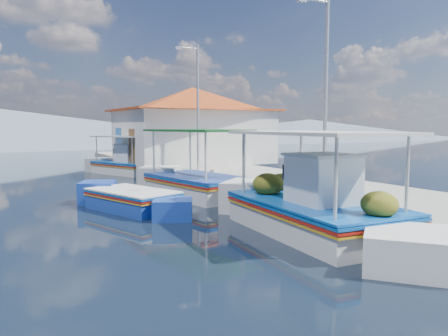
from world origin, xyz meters
TOP-DOWN VIEW (x-y plane):
  - ground at (0.00, 0.00)m, footprint 160.00×160.00m
  - quay at (5.90, 6.00)m, footprint 5.00×44.00m
  - bollards at (3.80, 5.25)m, footprint 0.20×17.20m
  - main_caique at (2.38, -0.02)m, footprint 2.88×8.45m
  - caique_green_canopy at (2.29, 6.36)m, footprint 3.05×7.37m
  - caique_blue_hull at (-0.61, 5.01)m, footprint 2.74×5.15m
  - caique_far at (2.25, 15.44)m, footprint 3.60×6.16m
  - harbor_building at (6.20, 15.00)m, footprint 10.49×10.49m
  - lamp_post_near at (4.51, 2.00)m, footprint 1.21×0.14m
  - lamp_post_far at (4.51, 11.00)m, footprint 1.21×0.14m
  - mountain_ridge at (6.54, 56.00)m, footprint 171.40×96.00m

SIDE VIEW (x-z plane):
  - ground at x=0.00m, z-range 0.00..0.00m
  - quay at x=5.90m, z-range 0.00..0.50m
  - caique_blue_hull at x=-0.61m, z-range -0.22..0.75m
  - caique_green_canopy at x=2.29m, z-range -0.98..1.82m
  - caique_far at x=2.25m, z-range -0.74..1.60m
  - main_caique at x=2.38m, z-range -0.86..1.93m
  - bollards at x=3.80m, z-range 0.50..0.80m
  - mountain_ridge at x=6.54m, z-range -0.71..4.79m
  - harbor_building at x=6.20m, z-range 0.58..4.98m
  - lamp_post_near at x=4.51m, z-range 0.85..6.85m
  - lamp_post_far at x=4.51m, z-range 0.85..6.85m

